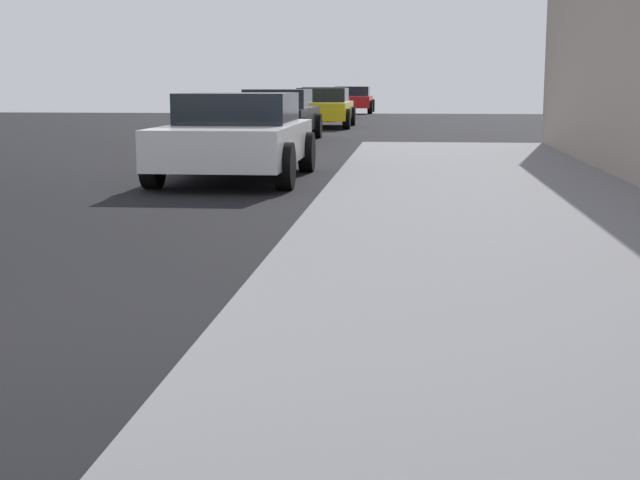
{
  "coord_description": "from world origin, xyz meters",
  "views": [
    {
      "loc": [
        3.04,
        -4.13,
        1.41
      ],
      "look_at": [
        2.5,
        1.4,
        0.46
      ],
      "focal_mm": 51.46,
      "sensor_mm": 36.0,
      "label": 1
    }
  ],
  "objects_px": {
    "car_white": "(237,136)",
    "car_yellow": "(323,107)",
    "car_black": "(277,115)",
    "car_red": "(353,99)",
    "car_blue": "(324,103)"
  },
  "relations": [
    {
      "from": "car_black",
      "to": "car_red",
      "type": "xyz_separation_m",
      "value": [
        0.44,
        22.47,
        0.0
      ]
    },
    {
      "from": "car_yellow",
      "to": "car_red",
      "type": "bearing_deg",
      "value": -90.12
    },
    {
      "from": "car_white",
      "to": "car_yellow",
      "type": "xyz_separation_m",
      "value": [
        -0.31,
        16.68,
        -0.0
      ]
    },
    {
      "from": "car_yellow",
      "to": "car_blue",
      "type": "distance_m",
      "value": 7.49
    },
    {
      "from": "car_blue",
      "to": "car_red",
      "type": "xyz_separation_m",
      "value": [
        0.7,
        7.53,
        -0.0
      ]
    },
    {
      "from": "car_blue",
      "to": "car_yellow",
      "type": "bearing_deg",
      "value": 95.15
    },
    {
      "from": "car_black",
      "to": "car_white",
      "type": "bearing_deg",
      "value": 94.5
    },
    {
      "from": "car_black",
      "to": "car_red",
      "type": "relative_size",
      "value": 1.03
    },
    {
      "from": "car_black",
      "to": "car_yellow",
      "type": "height_order",
      "value": "same"
    },
    {
      "from": "car_blue",
      "to": "car_red",
      "type": "distance_m",
      "value": 7.56
    },
    {
      "from": "car_blue",
      "to": "car_red",
      "type": "relative_size",
      "value": 1.08
    },
    {
      "from": "car_yellow",
      "to": "car_red",
      "type": "relative_size",
      "value": 1.0
    },
    {
      "from": "car_yellow",
      "to": "car_red",
      "type": "height_order",
      "value": "same"
    },
    {
      "from": "car_white",
      "to": "car_red",
      "type": "xyz_separation_m",
      "value": [
        -0.28,
        31.67,
        0.0
      ]
    },
    {
      "from": "car_white",
      "to": "car_blue",
      "type": "height_order",
      "value": "same"
    }
  ]
}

